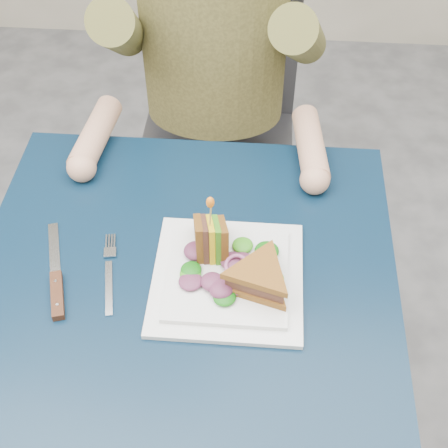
# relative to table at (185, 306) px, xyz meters

# --- Properties ---
(ground) EXTENTS (4.00, 4.00, 0.00)m
(ground) POSITION_rel_table_xyz_m (0.00, 0.00, -0.65)
(ground) COLOR #58585B
(ground) RESTS_ON ground
(table) EXTENTS (0.75, 0.75, 0.73)m
(table) POSITION_rel_table_xyz_m (0.00, 0.00, 0.00)
(table) COLOR black
(table) RESTS_ON ground
(chair) EXTENTS (0.42, 0.40, 0.93)m
(chair) POSITION_rel_table_xyz_m (0.00, 0.73, -0.11)
(chair) COLOR #47474C
(chair) RESTS_ON ground
(diner) EXTENTS (0.54, 0.59, 0.74)m
(diner) POSITION_rel_table_xyz_m (-0.00, 0.62, 0.26)
(diner) COLOR brown
(diner) RESTS_ON chair
(plate) EXTENTS (0.26, 0.26, 0.02)m
(plate) POSITION_rel_table_xyz_m (0.08, 0.01, 0.09)
(plate) COLOR white
(plate) RESTS_ON table
(sandwich_flat) EXTENTS (0.17, 0.17, 0.05)m
(sandwich_flat) POSITION_rel_table_xyz_m (0.13, -0.02, 0.12)
(sandwich_flat) COLOR brown
(sandwich_flat) RESTS_ON plate
(sandwich_upright) EXTENTS (0.08, 0.12, 0.12)m
(sandwich_upright) POSITION_rel_table_xyz_m (0.05, 0.05, 0.13)
(sandwich_upright) COLOR brown
(sandwich_upright) RESTS_ON plate
(fork) EXTENTS (0.05, 0.18, 0.01)m
(fork) POSITION_rel_table_xyz_m (-0.13, 0.00, 0.08)
(fork) COLOR silver
(fork) RESTS_ON table
(knife) EXTENTS (0.08, 0.22, 0.02)m
(knife) POSITION_rel_table_xyz_m (-0.21, -0.03, 0.09)
(knife) COLOR silver
(knife) RESTS_ON table
(toothpick) EXTENTS (0.01, 0.01, 0.06)m
(toothpick) POSITION_rel_table_xyz_m (0.05, 0.05, 0.20)
(toothpick) COLOR tan
(toothpick) RESTS_ON sandwich_upright
(toothpick_frill) EXTENTS (0.01, 0.01, 0.02)m
(toothpick_frill) POSITION_rel_table_xyz_m (0.05, 0.05, 0.23)
(toothpick_frill) COLOR orange
(toothpick_frill) RESTS_ON sandwich_upright
(lettuce_spill) EXTENTS (0.15, 0.13, 0.02)m
(lettuce_spill) POSITION_rel_table_xyz_m (0.08, 0.02, 0.11)
(lettuce_spill) COLOR #337A14
(lettuce_spill) RESTS_ON plate
(onion_ring) EXTENTS (0.04, 0.04, 0.02)m
(onion_ring) POSITION_rel_table_xyz_m (0.09, 0.01, 0.11)
(onion_ring) COLOR #9E4C7A
(onion_ring) RESTS_ON plate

